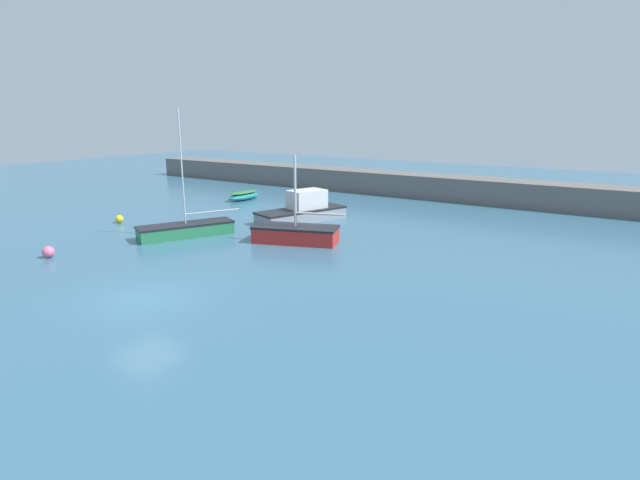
# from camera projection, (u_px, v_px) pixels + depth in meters

# --- Properties ---
(ground_plane) EXTENTS (120.00, 120.00, 0.20)m
(ground_plane) POSITION_uv_depth(u_px,v_px,m) (144.00, 301.00, 19.38)
(ground_plane) COLOR #38667F
(harbor_breakwater) EXTENTS (63.64, 3.11, 1.92)m
(harbor_breakwater) POSITION_uv_depth(u_px,v_px,m) (428.00, 186.00, 42.85)
(harbor_breakwater) COLOR #66605B
(harbor_breakwater) RESTS_ON ground_plane
(sailboat_short_mast) EXTENTS (5.16, 3.31, 4.82)m
(sailboat_short_mast) POSITION_uv_depth(u_px,v_px,m) (296.00, 234.00, 27.76)
(sailboat_short_mast) COLOR red
(sailboat_short_mast) RESTS_ON ground_plane
(motorboat_with_cabin) EXTENTS (3.96, 6.63, 2.05)m
(motorboat_with_cabin) POSITION_uv_depth(u_px,v_px,m) (303.00, 210.00, 33.37)
(motorboat_with_cabin) COLOR gray
(motorboat_with_cabin) RESTS_ON ground_plane
(rowboat_with_red_cover) EXTENTS (1.30, 3.32, 0.75)m
(rowboat_with_red_cover) POSITION_uv_depth(u_px,v_px,m) (244.00, 195.00, 41.54)
(rowboat_with_red_cover) COLOR teal
(rowboat_with_red_cover) RESTS_ON ground_plane
(sailboat_tall_mast) EXTENTS (3.77, 5.83, 7.30)m
(sailboat_tall_mast) POSITION_uv_depth(u_px,v_px,m) (186.00, 229.00, 29.08)
(sailboat_tall_mast) COLOR #287A4C
(sailboat_tall_mast) RESTS_ON ground_plane
(mooring_buoy_pink) EXTENTS (0.59, 0.59, 0.59)m
(mooring_buoy_pink) POSITION_uv_depth(u_px,v_px,m) (48.00, 252.00, 24.84)
(mooring_buoy_pink) COLOR #EA668C
(mooring_buoy_pink) RESTS_ON ground_plane
(mooring_buoy_yellow) EXTENTS (0.52, 0.52, 0.52)m
(mooring_buoy_yellow) POSITION_uv_depth(u_px,v_px,m) (119.00, 219.00, 32.78)
(mooring_buoy_yellow) COLOR yellow
(mooring_buoy_yellow) RESTS_ON ground_plane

